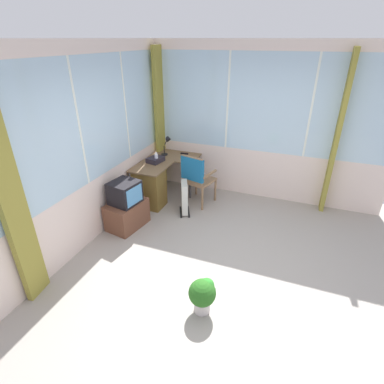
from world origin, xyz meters
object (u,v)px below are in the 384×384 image
object	(u,v)px
tv_remote	(184,154)
spray_bottle	(156,157)
desk_lamp	(168,143)
wooden_armchair	(195,175)
paper_tray	(155,160)
space_heater	(184,197)
desk	(151,184)
tv_on_stand	(126,207)
potted_plant	(203,294)

from	to	relation	value
tv_remote	spray_bottle	size ratio (longest dim) A/B	0.69
desk_lamp	spray_bottle	bearing A→B (deg)	179.47
wooden_armchair	desk_lamp	bearing A→B (deg)	56.55
paper_tray	space_heater	xyz separation A→B (m)	(-0.35, -0.71, -0.48)
desk	tv_on_stand	size ratio (longest dim) A/B	1.64
wooden_armchair	tv_on_stand	world-z (taller)	wooden_armchair
desk	space_heater	size ratio (longest dim) A/B	2.21
paper_tray	wooden_armchair	world-z (taller)	wooden_armchair
tv_remote	desk	bearing A→B (deg)	152.60
desk	potted_plant	bearing A→B (deg)	-139.85
wooden_armchair	tv_on_stand	distance (m)	1.35
desk	wooden_armchair	world-z (taller)	wooden_armchair
tv_on_stand	potted_plant	bearing A→B (deg)	-124.95
wooden_armchair	tv_remote	bearing A→B (deg)	37.05
tv_remote	space_heater	bearing A→B (deg)	-165.86
desk	paper_tray	world-z (taller)	paper_tray
paper_tray	potted_plant	size ratio (longest dim) A/B	0.71
spray_bottle	paper_tray	distance (m)	0.08
desk_lamp	potted_plant	xyz separation A→B (m)	(-2.77, -1.69, -0.71)
tv_on_stand	paper_tray	bearing A→B (deg)	0.64
desk	space_heater	distance (m)	0.69
paper_tray	tv_on_stand	xyz separation A→B (m)	(-1.09, -0.01, -0.42)
tv_on_stand	potted_plant	distance (m)	2.10
space_heater	wooden_armchair	bearing A→B (deg)	-13.65
desk	potted_plant	xyz separation A→B (m)	(-2.01, -1.70, -0.15)
desk	spray_bottle	distance (m)	0.50
wooden_armchair	potted_plant	xyz separation A→B (m)	(-2.28, -0.94, -0.35)
potted_plant	tv_remote	bearing A→B (deg)	25.83
spray_bottle	potted_plant	distance (m)	2.89
spray_bottle	wooden_armchair	world-z (taller)	wooden_armchair
potted_plant	space_heater	bearing A→B (deg)	27.58
desk	desk_lamp	world-z (taller)	desk_lamp
desk_lamp	space_heater	size ratio (longest dim) A/B	0.60
potted_plant	tv_on_stand	bearing A→B (deg)	55.05
paper_tray	space_heater	distance (m)	0.93
tv_remote	paper_tray	world-z (taller)	paper_tray
spray_bottle	paper_tray	world-z (taller)	spray_bottle
desk_lamp	desk	bearing A→B (deg)	179.43
desk_lamp	potted_plant	distance (m)	3.32
desk_lamp	potted_plant	size ratio (longest dim) A/B	0.84
desk_lamp	space_heater	world-z (taller)	desk_lamp
wooden_armchair	space_heater	bearing A→B (deg)	166.35
spray_bottle	desk	bearing A→B (deg)	179.37
spray_bottle	paper_tray	bearing A→B (deg)	50.93
tv_on_stand	space_heater	xyz separation A→B (m)	(0.75, -0.70, -0.05)
spray_bottle	potted_plant	bearing A→B (deg)	-143.19
tv_remote	desk_lamp	bearing A→B (deg)	101.26
potted_plant	desk_lamp	bearing A→B (deg)	31.38
tv_remote	paper_tray	distance (m)	0.67
tv_remote	space_heater	world-z (taller)	tv_remote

